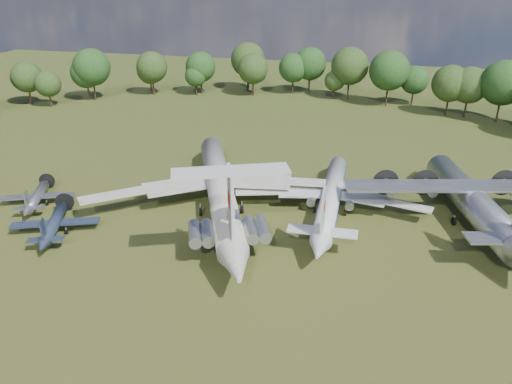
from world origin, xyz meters
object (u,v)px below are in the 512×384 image
(small_prop_west, at_px, (55,226))
(person_on_il62, at_px, (229,215))
(an12_transport, at_px, (471,205))
(small_prop_northwest, at_px, (37,199))
(tu104_jet, at_px, (331,200))
(il62_airliner, at_px, (220,192))

(small_prop_west, bearing_deg, person_on_il62, -23.10)
(an12_transport, xyz_separation_m, small_prop_northwest, (-67.38, -11.32, -1.65))
(person_on_il62, bearing_deg, small_prop_northwest, -26.28)
(small_prop_northwest, height_order, person_on_il62, person_on_il62)
(tu104_jet, height_order, small_prop_northwest, tu104_jet)
(il62_airliner, height_order, tu104_jet, il62_airliner)
(small_prop_west, relative_size, small_prop_northwest, 1.09)
(tu104_jet, relative_size, person_on_il62, 23.34)
(an12_transport, height_order, small_prop_northwest, an12_transport)
(person_on_il62, bearing_deg, tu104_jet, -136.44)
(il62_airliner, height_order, small_prop_northwest, il62_airliner)
(tu104_jet, bearing_deg, an12_transport, 3.44)
(il62_airliner, xyz_separation_m, small_prop_west, (-20.55, -14.14, -1.53))
(an12_transport, xyz_separation_m, small_prop_west, (-58.74, -19.11, -1.54))
(an12_transport, xyz_separation_m, person_on_il62, (-32.17, -19.27, 3.63))
(small_prop_west, bearing_deg, il62_airliner, 11.76)
(tu104_jet, relative_size, small_prop_west, 2.41)
(small_prop_west, bearing_deg, tu104_jet, 1.80)
(il62_airliner, xyz_separation_m, small_prop_northwest, (-29.19, -6.34, -1.63))
(il62_airliner, distance_m, small_prop_northwest, 29.91)
(small_prop_west, height_order, small_prop_northwest, small_prop_west)
(il62_airliner, height_order, small_prop_west, il62_airliner)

